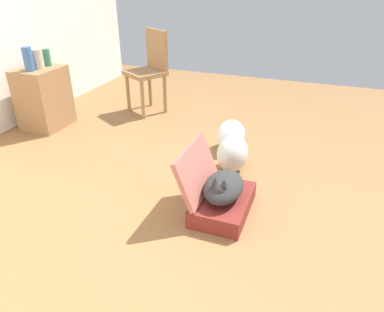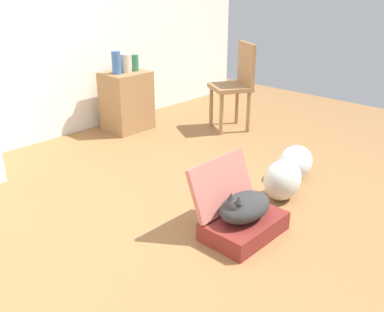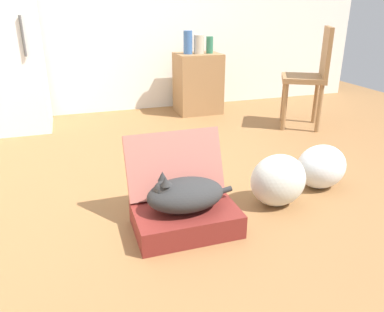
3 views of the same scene
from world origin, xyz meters
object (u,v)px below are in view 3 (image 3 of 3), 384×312
object	(u,v)px
suitcase_base	(186,219)
vase_short	(210,45)
refrigerator	(6,44)
cat	(184,194)
vase_round	(199,44)
vase_tall	(188,42)
side_table	(198,83)
plastic_bag_white	(278,180)
plastic_bag_clear	(321,167)
chair	(311,74)

from	to	relation	value
suitcase_base	vase_short	bearing A→B (deg)	66.58
refrigerator	vase_short	distance (m)	2.08
cat	refrigerator	size ratio (longest dim) A/B	0.30
vase_round	refrigerator	bearing A→B (deg)	-179.30
vase_tall	vase_round	xyz separation A→B (m)	(0.12, -0.01, -0.02)
side_table	vase_round	bearing A→B (deg)	-90.00
cat	refrigerator	world-z (taller)	refrigerator
plastic_bag_white	vase_tall	xyz separation A→B (m)	(0.13, 2.26, 0.63)
plastic_bag_clear	vase_short	size ratio (longest dim) A/B	1.92
suitcase_base	side_table	distance (m)	2.55
cat	vase_tall	distance (m)	2.55
plastic_bag_white	vase_round	world-z (taller)	vase_round
plastic_bag_clear	side_table	distance (m)	2.16
vase_short	suitcase_base	bearing A→B (deg)	-113.42
plastic_bag_white	chair	bearing A→B (deg)	50.44
vase_short	vase_round	size ratio (longest dim) A/B	0.90
cat	plastic_bag_clear	distance (m)	1.08
side_table	vase_tall	xyz separation A→B (m)	(-0.12, -0.02, 0.46)
vase_round	vase_short	bearing A→B (deg)	-5.05
cat	vase_short	xyz separation A→B (m)	(1.02, 2.34, 0.54)
refrigerator	suitcase_base	bearing A→B (deg)	-65.41
cat	vase_round	world-z (taller)	vase_round
suitcase_base	vase_round	bearing A→B (deg)	69.29
refrigerator	vase_round	world-z (taller)	refrigerator
side_table	vase_short	bearing A→B (deg)	-16.77
plastic_bag_clear	refrigerator	size ratio (longest dim) A/B	0.21
vase_short	chair	bearing A→B (deg)	-48.85
cat	refrigerator	distance (m)	2.63
plastic_bag_white	vase_tall	world-z (taller)	vase_tall
plastic_bag_white	refrigerator	world-z (taller)	refrigerator
suitcase_base	refrigerator	xyz separation A→B (m)	(-1.06, 2.32, 0.78)
refrigerator	vase_short	bearing A→B (deg)	0.35
suitcase_base	vase_short	world-z (taller)	vase_short
plastic_bag_clear	vase_round	distance (m)	2.22
chair	vase_round	bearing A→B (deg)	-105.75
refrigerator	vase_round	xyz separation A→B (m)	(1.95, 0.02, -0.07)
plastic_bag_white	chair	size ratio (longest dim) A/B	0.36
cat	vase_round	bearing A→B (deg)	69.11
refrigerator	side_table	size ratio (longest dim) A/B	2.49
vase_round	chair	xyz separation A→B (m)	(0.88, -0.88, -0.23)
suitcase_base	plastic_bag_clear	xyz separation A→B (m)	(1.05, 0.22, 0.09)
plastic_bag_clear	refrigerator	xyz separation A→B (m)	(-2.11, 2.10, 0.69)
cat	side_table	world-z (taller)	side_table
plastic_bag_white	side_table	world-z (taller)	side_table
cat	plastic_bag_white	xyz separation A→B (m)	(0.65, 0.10, -0.06)
chair	side_table	bearing A→B (deg)	-106.60
suitcase_base	plastic_bag_clear	world-z (taller)	plastic_bag_clear
suitcase_base	chair	size ratio (longest dim) A/B	0.58
vase_tall	vase_short	bearing A→B (deg)	-5.05
plastic_bag_white	refrigerator	xyz separation A→B (m)	(-1.70, 2.22, 0.68)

